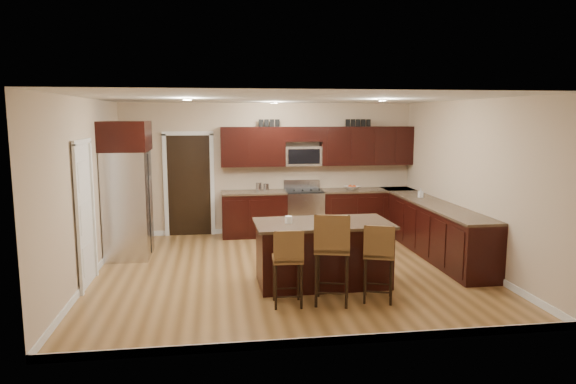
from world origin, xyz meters
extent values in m
plane|color=olive|center=(0.00, 0.00, 0.00)|extent=(6.00, 6.00, 0.00)
plane|color=silver|center=(0.00, 0.00, 2.70)|extent=(6.00, 6.00, 0.00)
plane|color=#C4AC8D|center=(0.00, 2.75, 1.35)|extent=(6.00, 0.00, 6.00)
plane|color=#C4AC8D|center=(-3.00, 0.00, 1.35)|extent=(0.00, 5.50, 5.50)
plane|color=#C4AC8D|center=(3.00, 0.00, 1.35)|extent=(0.00, 5.50, 5.50)
cube|color=black|center=(-0.35, 2.45, 0.44)|extent=(1.30, 0.60, 0.88)
cube|color=black|center=(2.03, 2.45, 0.44)|extent=(1.94, 0.60, 0.88)
cube|color=black|center=(2.70, 0.48, 0.44)|extent=(0.60, 3.35, 0.88)
cube|color=brown|center=(-0.35, 2.45, 0.90)|extent=(1.30, 0.63, 0.04)
cube|color=brown|center=(2.03, 2.45, 0.90)|extent=(1.94, 0.63, 0.04)
cube|color=brown|center=(2.70, 0.48, 0.90)|extent=(0.63, 3.35, 0.04)
cube|color=black|center=(-0.35, 2.58, 1.82)|extent=(1.30, 0.33, 0.80)
cube|color=black|center=(2.03, 2.58, 1.82)|extent=(1.94, 0.33, 0.80)
cube|color=black|center=(0.68, 2.58, 2.07)|extent=(0.76, 0.33, 0.30)
cube|color=silver|center=(0.68, 2.45, 0.45)|extent=(0.76, 0.64, 0.90)
cube|color=black|center=(0.68, 2.45, 0.91)|extent=(0.76, 0.60, 0.03)
cube|color=black|center=(0.68, 2.15, 0.45)|extent=(0.65, 0.01, 0.45)
cube|color=silver|center=(0.68, 2.72, 1.02)|extent=(0.76, 0.05, 0.18)
cube|color=silver|center=(0.68, 2.60, 1.62)|extent=(0.76, 0.31, 0.40)
cube|color=black|center=(-1.65, 2.73, 1.03)|extent=(0.85, 0.03, 2.06)
cube|color=white|center=(-2.98, -0.30, 1.02)|extent=(0.03, 0.80, 2.04)
cube|color=black|center=(0.41, -0.71, 0.44)|extent=(1.87, 0.96, 0.88)
cube|color=brown|center=(0.41, -0.71, 0.90)|extent=(1.97, 1.06, 0.04)
cube|color=black|center=(0.41, -0.71, 0.04)|extent=(1.79, 0.88, 0.09)
cube|color=brown|center=(-0.22, -1.49, 0.62)|extent=(0.40, 0.40, 0.05)
cube|color=brown|center=(-0.23, -1.67, 0.82)|extent=(0.38, 0.05, 0.41)
cylinder|color=black|center=(-0.38, -1.66, 0.30)|extent=(0.03, 0.03, 0.59)
cylinder|color=black|center=(-0.05, -1.66, 0.30)|extent=(0.03, 0.03, 0.59)
cylinder|color=black|center=(-0.38, -1.33, 0.30)|extent=(0.03, 0.03, 0.59)
cylinder|color=black|center=(-0.05, -1.33, 0.30)|extent=(0.03, 0.03, 0.59)
cube|color=brown|center=(0.37, -1.49, 0.73)|extent=(0.56, 0.56, 0.06)
cube|color=brown|center=(0.32, -1.69, 0.97)|extent=(0.45, 0.16, 0.49)
cylinder|color=black|center=(0.18, -1.69, 0.35)|extent=(0.04, 0.04, 0.70)
cylinder|color=black|center=(0.57, -1.69, 0.35)|extent=(0.04, 0.04, 0.70)
cylinder|color=black|center=(0.18, -1.30, 0.35)|extent=(0.04, 0.04, 0.70)
cylinder|color=black|center=(0.57, -1.30, 0.35)|extent=(0.04, 0.04, 0.70)
cube|color=brown|center=(1.00, -1.49, 0.63)|extent=(0.50, 0.50, 0.06)
cube|color=brown|center=(0.94, -1.66, 0.84)|extent=(0.38, 0.16, 0.42)
cylinder|color=black|center=(0.83, -1.66, 0.30)|extent=(0.03, 0.03, 0.61)
cylinder|color=black|center=(1.17, -1.66, 0.30)|extent=(0.03, 0.03, 0.61)
cylinder|color=black|center=(0.83, -1.33, 0.30)|extent=(0.03, 0.03, 0.61)
cylinder|color=black|center=(1.17, -1.33, 0.30)|extent=(0.03, 0.03, 0.61)
cube|color=silver|center=(-2.62, 1.21, 0.92)|extent=(0.72, 0.92, 1.85)
cube|color=black|center=(-2.26, 1.21, 0.92)|extent=(0.01, 0.02, 1.75)
cylinder|color=silver|center=(-2.23, 1.13, 1.02)|extent=(0.02, 0.02, 0.82)
cylinder|color=silver|center=(-2.23, 1.29, 1.02)|extent=(0.02, 0.02, 0.82)
cube|color=black|center=(-2.62, 1.21, 2.10)|extent=(0.78, 0.98, 0.50)
cube|color=brown|center=(0.47, 1.22, 0.01)|extent=(0.88, 0.64, 0.01)
imported|color=silver|center=(1.69, 2.45, 0.96)|extent=(0.40, 0.40, 0.07)
imported|color=#B2B2B2|center=(2.70, 1.25, 1.01)|extent=(0.08, 0.09, 0.17)
cylinder|color=silver|center=(-0.25, 2.45, 1.01)|extent=(0.12, 0.12, 0.18)
cylinder|color=silver|center=(-0.10, 2.45, 1.00)|extent=(0.11, 0.11, 0.16)
cylinder|color=white|center=(-0.09, -0.71, 0.97)|extent=(0.10, 0.10, 0.10)
camera|label=1|loc=(-1.11, -7.83, 2.43)|focal=32.00mm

